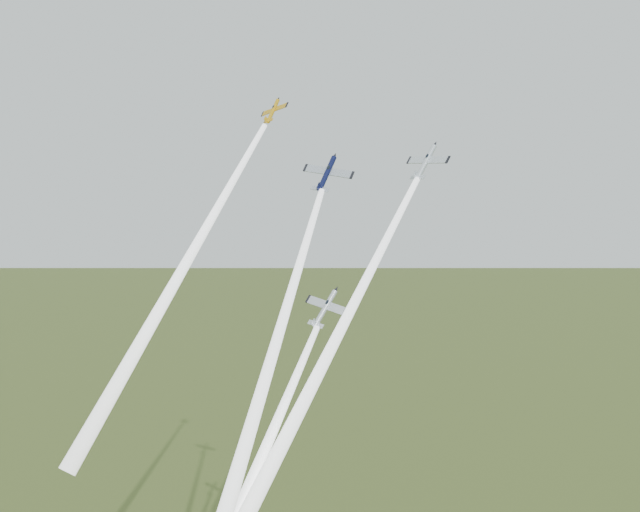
{
  "coord_description": "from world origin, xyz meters",
  "views": [
    {
      "loc": [
        51.72,
        -118.01,
        102.9
      ],
      "look_at": [
        0.0,
        -6.0,
        92.0
      ],
      "focal_mm": 45.0,
      "sensor_mm": 36.0,
      "label": 1
    }
  ],
  "objects_px": {
    "plane_navy": "(327,174)",
    "plane_silver_right": "(426,162)",
    "plane_yellow": "(273,111)",
    "plane_silver_low": "(325,308)"
  },
  "relations": [
    {
      "from": "plane_yellow",
      "to": "plane_silver_right",
      "type": "bearing_deg",
      "value": 11.25
    },
    {
      "from": "plane_navy",
      "to": "plane_silver_low",
      "type": "height_order",
      "value": "plane_navy"
    },
    {
      "from": "plane_navy",
      "to": "plane_silver_right",
      "type": "height_order",
      "value": "plane_silver_right"
    },
    {
      "from": "plane_navy",
      "to": "plane_silver_right",
      "type": "bearing_deg",
      "value": 24.72
    },
    {
      "from": "plane_silver_right",
      "to": "plane_silver_low",
      "type": "height_order",
      "value": "plane_silver_right"
    },
    {
      "from": "plane_yellow",
      "to": "plane_navy",
      "type": "distance_m",
      "value": 21.75
    },
    {
      "from": "plane_navy",
      "to": "plane_yellow",
      "type": "bearing_deg",
      "value": 143.66
    },
    {
      "from": "plane_silver_low",
      "to": "plane_silver_right",
      "type": "bearing_deg",
      "value": 61.41
    },
    {
      "from": "plane_navy",
      "to": "plane_silver_right",
      "type": "distance_m",
      "value": 15.58
    },
    {
      "from": "plane_yellow",
      "to": "plane_silver_right",
      "type": "xyz_separation_m",
      "value": [
        29.18,
        -4.09,
        -9.36
      ]
    }
  ]
}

